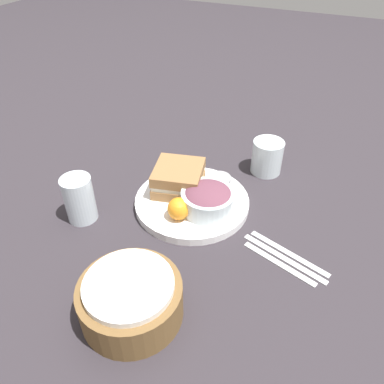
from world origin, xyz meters
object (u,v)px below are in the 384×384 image
Objects in this scene: salad_bowl at (208,199)px; dressing_cup at (219,184)px; drink_glass at (79,199)px; knife at (284,258)px; bread_basket at (131,299)px; fork at (289,253)px; sandwich at (179,178)px; plate at (192,202)px; water_glass at (267,157)px; spoon at (279,263)px.

salad_bowl is 0.07m from dressing_cup.
drink_glass is 0.57× the size of knife.
dressing_cup is at bearing -93.20° from bread_basket.
sandwich is at bearing -177.93° from fork.
salad_bowl is 0.29m from bread_basket.
plate is 0.30m from bread_basket.
dressing_cup is 0.17m from water_glass.
bread_basket is (-0.23, 0.16, -0.01)m from drink_glass.
dressing_cup is (-0.00, -0.07, -0.01)m from salad_bowl.
bread_basket reaches higher than salad_bowl.
salad_bowl is at bearing 89.76° from dressing_cup.
drink_glass is (0.25, 0.12, 0.00)m from salad_bowl.
fork is (-0.44, -0.08, -0.05)m from drink_glass.
salad_bowl reaches higher than plate.
spoon is at bearing -90.00° from fork.
bread_basket is at bearing 144.23° from drink_glass.
dressing_cup is at bearing -90.24° from salad_bowl.
sandwich is 0.72× the size of knife.
plate reaches higher than knife.
drink_glass is at bearing 46.98° from water_glass.
plate is 1.41× the size of knife.
dressing_cup reaches higher than knife.
spoon is (0.01, 0.03, 0.00)m from fork.
plate is 1.96× the size of sandwich.
sandwich is 1.13× the size of salad_bowl.
plate is 0.24m from spoon.
drink_glass reaches higher than spoon.
dressing_cup is 0.61× the size of water_glass.
dressing_cup is 0.35m from bread_basket.
sandwich is at bearing -23.68° from salad_bowl.
sandwich is at bearing -77.83° from bread_basket.
salad_bowl is 0.23m from water_glass.
bread_basket is at bearing -115.89° from spoon.
knife is (-0.21, -0.23, -0.04)m from bread_basket.
drink_glass is 0.45m from fork.
bread_basket reaches higher than plate.
drink_glass is 0.28m from bread_basket.
salad_bowl reaches higher than fork.
dressing_cup is at bearing 65.25° from water_glass.
plate is at bearing 175.78° from spoon.
drink_glass is at bearing -156.14° from spoon.
plate is at bearing -85.10° from bread_basket.
drink_glass reaches higher than fork.
fork is 2.04× the size of water_glass.
fork is (-0.19, 0.11, -0.04)m from dressing_cup.
bread_basket reaches higher than spoon.
salad_bowl is 0.20m from spoon.
bread_basket is (0.02, 0.28, -0.01)m from salad_bowl.
sandwich is 0.24m from water_glass.
sandwich is 0.09m from dressing_cup.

